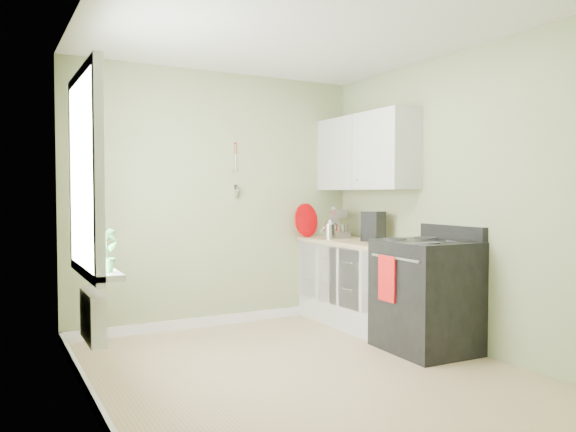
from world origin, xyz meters
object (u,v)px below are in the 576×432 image
kettle (330,230)px  coffee_maker (373,227)px  stand_mixer (339,224)px  stove (426,295)px

kettle → coffee_maker: size_ratio=0.67×
kettle → coffee_maker: coffee_maker is taller
stand_mixer → kettle: stand_mixer is taller
kettle → stove: bearing=-83.1°
coffee_maker → stand_mixer: bearing=91.7°
stove → coffee_maker: bearing=84.3°
stand_mixer → kettle: 0.30m
stand_mixer → stove: bearing=-92.7°
stove → stand_mixer: 1.62m
kettle → stand_mixer: bearing=36.7°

